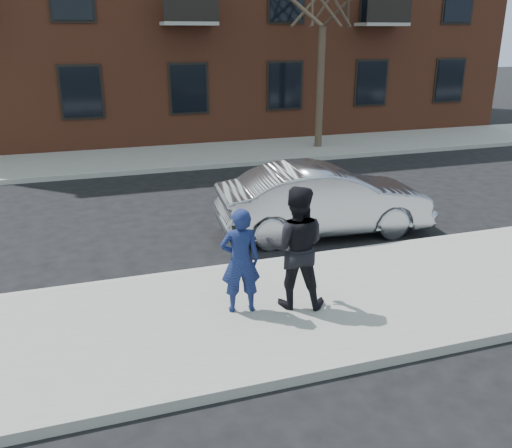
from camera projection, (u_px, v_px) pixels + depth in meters
name	position (u px, v px, depth m)	size (l,w,h in m)	color
ground	(345.00, 297.00, 9.07)	(100.00, 100.00, 0.00)	black
near_sidewalk	(352.00, 299.00, 8.82)	(50.00, 3.50, 0.15)	gray
near_curb	(308.00, 258.00, 10.43)	(50.00, 0.10, 0.15)	#999691
far_sidewalk	(198.00, 155.00, 19.11)	(50.00, 3.50, 0.15)	gray
far_curb	(210.00, 166.00, 17.50)	(50.00, 0.10, 0.15)	#999691
silver_sedan	(324.00, 200.00, 11.71)	(1.60, 4.60, 1.52)	#999BA3
man_hoodie	(240.00, 261.00, 8.06)	(0.65, 0.53, 1.64)	navy
man_peacoat	(296.00, 247.00, 8.20)	(1.14, 1.02, 1.92)	black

